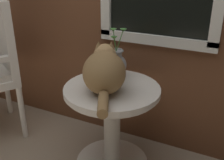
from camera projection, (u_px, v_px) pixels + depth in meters
The scene contains 3 objects.
wicker_side_table at pixel (112, 115), 1.80m from camera, with size 0.61×0.61×0.61m.
cat at pixel (104, 71), 1.62m from camera, with size 0.36×0.57×0.26m.
pewter_vase_with_ivy at pixel (116, 63), 1.84m from camera, with size 0.14×0.14×0.34m.
Camera 1 is at (0.94, -1.13, 1.34)m, focal length 43.65 mm.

